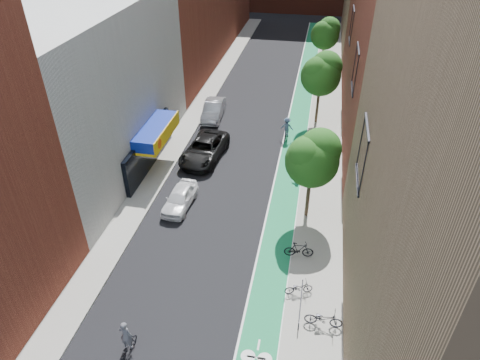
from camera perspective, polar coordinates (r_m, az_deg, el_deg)
The scene contains 18 objects.
ground at distance 22.98m, azimuth -7.83°, elevation -18.78°, with size 160.00×160.00×0.00m, color black.
bike_lane at distance 42.88m, azimuth 8.01°, elevation 8.92°, with size 2.00×68.00×0.01m, color #137037.
sidewalk_left at distance 44.34m, azimuth -5.15°, elevation 10.10°, with size 2.00×68.00×0.15m, color gray.
sidewalk_right at distance 42.84m, azimuth 11.38°, elevation 8.64°, with size 3.00×68.00×0.15m, color gray.
building_left_white at distance 33.75m, azimuth -19.59°, elevation 11.14°, with size 8.00×20.00×12.00m, color silver.
tree_near at distance 26.55m, azimuth 9.73°, elevation 3.03°, with size 3.40×3.36×6.42m.
tree_mid at distance 39.14m, azimuth 10.83°, elevation 13.88°, with size 3.55×3.53×6.74m.
tree_far at distance 52.62m, azimuth 11.34°, elevation 18.69°, with size 3.30×3.25×6.21m.
parked_car_white at distance 29.64m, azimuth -8.03°, elevation -2.38°, with size 1.60×3.98×1.36m, color white.
parked_car_black at distance 34.70m, azimuth -4.76°, elevation 4.13°, with size 2.73×5.91×1.64m, color black.
parked_car_silver at distance 41.22m, azimuth -3.56°, elevation 9.31°, with size 1.69×4.84×1.59m, color #919599.
cyclist_lead at distance 21.99m, azimuth -14.84°, elevation -20.24°, with size 0.71×1.61×2.10m.
cyclist_lane_near at distance 34.34m, azimuth 7.24°, elevation 3.56°, with size 0.85×1.89×1.95m.
cyclist_lane_mid at distance 32.68m, azimuth 7.84°, elevation 1.58°, with size 1.05×1.98×1.96m.
cyclist_lane_far at distance 37.56m, azimuth 6.25°, elevation 6.68°, with size 1.13×1.74×2.00m.
parked_bike_near at distance 23.85m, azimuth 7.83°, elevation -14.04°, with size 0.54×1.54×0.81m, color black.
parked_bike_mid at distance 25.72m, azimuth 7.86°, elevation -9.19°, with size 0.49×1.75×1.05m, color black.
parked_bike_far at distance 22.65m, azimuth 11.08°, elevation -17.66°, with size 0.66×1.90×1.00m, color black.
Camera 1 is at (5.49, -12.75, 18.32)m, focal length 32.00 mm.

